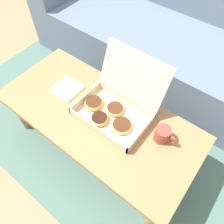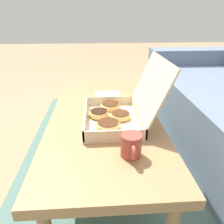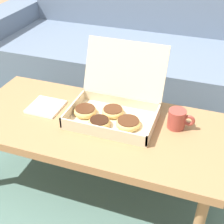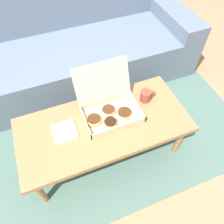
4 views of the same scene
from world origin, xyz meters
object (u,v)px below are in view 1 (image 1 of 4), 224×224
object	(u,v)px
couch	(178,41)
pastry_box	(114,107)
coffee_mug	(163,135)
coffee_table	(98,118)

from	to	relation	value
couch	pastry_box	size ratio (longest dim) A/B	6.13
couch	coffee_mug	size ratio (longest dim) A/B	20.40
coffee_table	coffee_mug	xyz separation A→B (m)	(0.36, 0.09, 0.08)
pastry_box	coffee_mug	size ratio (longest dim) A/B	3.33
couch	pastry_box	world-z (taller)	couch
coffee_table	pastry_box	size ratio (longest dim) A/B	3.00
couch	coffee_table	size ratio (longest dim) A/B	2.04
coffee_table	coffee_mug	size ratio (longest dim) A/B	10.01
coffee_table	coffee_mug	world-z (taller)	coffee_mug
couch	pastry_box	bearing A→B (deg)	-85.93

